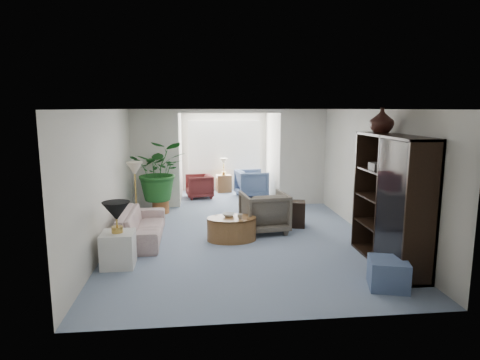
{
  "coord_description": "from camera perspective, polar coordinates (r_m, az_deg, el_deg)",
  "views": [
    {
      "loc": [
        -0.86,
        -7.51,
        2.51
      ],
      "look_at": [
        0.0,
        0.6,
        1.1
      ],
      "focal_mm": 30.95,
      "sensor_mm": 36.0,
      "label": 1
    }
  ],
  "objects": [
    {
      "name": "sunroom_floor",
      "position": [
        11.91,
        -1.77,
        -2.36
      ],
      "size": [
        2.6,
        2.6,
        0.0
      ],
      "primitive_type": "plane",
      "color": "#8595B0",
      "rests_on": "ground"
    },
    {
      "name": "sunroom_table",
      "position": [
        12.59,
        -2.25,
        -0.48
      ],
      "size": [
        0.47,
        0.39,
        0.52
      ],
      "primitive_type": "cube",
      "rotation": [
        0.0,
        0.0,
        0.14
      ],
      "color": "brown",
      "rests_on": "ground"
    },
    {
      "name": "window_pane",
      "position": [
        12.77,
        -2.17,
        4.82
      ],
      "size": [
        2.2,
        0.02,
        1.5
      ],
      "primitive_type": "cube",
      "color": "white"
    },
    {
      "name": "sunroom_chair_maroon",
      "position": [
        11.81,
        -5.64,
        -0.86
      ],
      "size": [
        0.82,
        0.8,
        0.66
      ],
      "primitive_type": "imported",
      "rotation": [
        0.0,
        0.0,
        -1.43
      ],
      "color": "#541C1D",
      "rests_on": "ground"
    },
    {
      "name": "ottoman",
      "position": [
        6.35,
        19.75,
        -12.05
      ],
      "size": [
        0.64,
        0.64,
        0.42
      ],
      "primitive_type": "cube",
      "rotation": [
        0.0,
        0.0,
        -0.28
      ],
      "color": "slate",
      "rests_on": "ground"
    },
    {
      "name": "cabinet_urn",
      "position": [
        7.36,
        18.96,
        7.78
      ],
      "size": [
        0.4,
        0.4,
        0.42
      ],
      "primitive_type": "imported",
      "color": "black",
      "rests_on": "entertainment_cabinet"
    },
    {
      "name": "table_lamp",
      "position": [
        6.83,
        -16.69,
        -4.14
      ],
      "size": [
        0.44,
        0.44,
        0.3
      ],
      "primitive_type": "cone",
      "color": "black",
      "rests_on": "end_table"
    },
    {
      "name": "plant_pot",
      "position": [
        10.26,
        -10.88,
        -3.62
      ],
      "size": [
        0.4,
        0.4,
        0.32
      ],
      "primitive_type": "cylinder",
      "color": "#99592C",
      "rests_on": "ground"
    },
    {
      "name": "coffee_cup",
      "position": [
        7.86,
        -0.01,
        -5.04
      ],
      "size": [
        0.12,
        0.12,
        0.09
      ],
      "primitive_type": "imported",
      "rotation": [
        0.0,
        0.0,
        -0.3
      ],
      "color": "#B3AD9D",
      "rests_on": "coffee_table"
    },
    {
      "name": "back_pier_left",
      "position": [
        10.64,
        -11.63,
        2.81
      ],
      "size": [
        1.2,
        0.12,
        2.5
      ],
      "primitive_type": "cube",
      "color": "silver",
      "rests_on": "ground"
    },
    {
      "name": "window_blinds",
      "position": [
        12.74,
        -2.16,
        4.81
      ],
      "size": [
        2.2,
        0.02,
        1.5
      ],
      "primitive_type": "cube",
      "color": "white"
    },
    {
      "name": "floor",
      "position": [
        7.97,
        0.46,
        -8.56
      ],
      "size": [
        6.0,
        6.0,
        0.0
      ],
      "primitive_type": "plane",
      "color": "#8595B0",
      "rests_on": "ground"
    },
    {
      "name": "coffee_bowl",
      "position": [
        8.04,
        -1.58,
        -4.83
      ],
      "size": [
        0.3,
        0.3,
        0.06
      ],
      "primitive_type": "imported",
      "rotation": [
        0.0,
        0.0,
        -0.3
      ],
      "color": "white",
      "rests_on": "coffee_table"
    },
    {
      "name": "sunroom_chair_blue",
      "position": [
        11.91,
        1.59,
        -0.47
      ],
      "size": [
        0.96,
        0.94,
        0.77
      ],
      "primitive_type": "imported",
      "rotation": [
        0.0,
        0.0,
        1.71
      ],
      "color": "slate",
      "rests_on": "ground"
    },
    {
      "name": "end_table",
      "position": [
        7.01,
        -16.43,
        -9.16
      ],
      "size": [
        0.52,
        0.52,
        0.56
      ],
      "primitive_type": "cube",
      "rotation": [
        0.0,
        0.0,
        0.01
      ],
      "color": "white",
      "rests_on": "ground"
    },
    {
      "name": "wingback_chair",
      "position": [
        8.54,
        3.35,
        -4.4
      ],
      "size": [
        1.0,
        1.02,
        0.83
      ],
      "primitive_type": "imported",
      "rotation": [
        0.0,
        0.0,
        3.27
      ],
      "color": "#695F52",
      "rests_on": "ground"
    },
    {
      "name": "house_plant",
      "position": [
        10.09,
        -11.04,
        1.27
      ],
      "size": [
        1.3,
        1.13,
        1.45
      ],
      "primitive_type": "imported",
      "color": "#1F5B21",
      "rests_on": "plant_pot"
    },
    {
      "name": "framed_picture",
      "position": [
        8.16,
        18.02,
        3.63
      ],
      "size": [
        0.04,
        0.5,
        0.4
      ],
      "primitive_type": "cube",
      "color": "#AFA08C"
    },
    {
      "name": "entertainment_cabinet",
      "position": [
        7.06,
        20.09,
        -2.71
      ],
      "size": [
        0.51,
        1.9,
        2.11
      ],
      "primitive_type": "cube",
      "color": "black",
      "rests_on": "ground"
    },
    {
      "name": "sofa",
      "position": [
        8.25,
        -13.4,
        -6.11
      ],
      "size": [
        0.79,
        1.97,
        0.57
      ],
      "primitive_type": "imported",
      "rotation": [
        0.0,
        0.0,
        1.58
      ],
      "color": "beige",
      "rests_on": "ground"
    },
    {
      "name": "back_header",
      "position": [
        10.55,
        -1.39,
        9.48
      ],
      "size": [
        2.6,
        0.12,
        0.1
      ],
      "primitive_type": "cube",
      "color": "silver",
      "rests_on": "back_pier_left"
    },
    {
      "name": "shelf_clutter",
      "position": [
        6.92,
        20.09,
        -0.11
      ],
      "size": [
        0.3,
        1.0,
        0.61
      ],
      "color": "#3C3A38",
      "rests_on": "entertainment_cabinet"
    },
    {
      "name": "floor_lamp",
      "position": [
        9.11,
        -14.32,
        1.55
      ],
      "size": [
        0.36,
        0.36,
        0.28
      ],
      "primitive_type": "cone",
      "color": "beige",
      "rests_on": "ground"
    },
    {
      "name": "side_table_dark",
      "position": [
        9.0,
        7.45,
        -4.65
      ],
      "size": [
        0.53,
        0.46,
        0.55
      ],
      "primitive_type": "cube",
      "rotation": [
        0.0,
        0.0,
        -0.22
      ],
      "color": "black",
      "rests_on": "ground"
    },
    {
      "name": "coffee_table",
      "position": [
        8.02,
        -1.15,
        -6.75
      ],
      "size": [
        1.19,
        1.19,
        0.45
      ],
      "primitive_type": "cylinder",
      "rotation": [
        0.0,
        0.0,
        -0.3
      ],
      "color": "brown",
      "rests_on": "ground"
    },
    {
      "name": "back_pier_right",
      "position": [
        10.94,
        8.62,
        3.09
      ],
      "size": [
        1.2,
        0.12,
        2.5
      ],
      "primitive_type": "cube",
      "color": "silver",
      "rests_on": "ground"
    }
  ]
}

